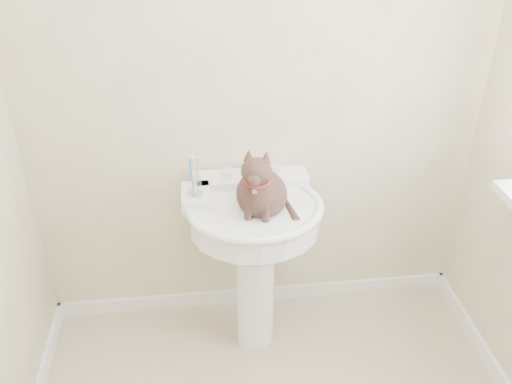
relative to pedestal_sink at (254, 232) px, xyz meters
name	(u,v)px	position (x,y,z in m)	size (l,w,h in m)	color
wall_back	(257,95)	(0.04, 0.29, 0.56)	(2.20, 0.00, 2.50)	beige
baseboard_back	(257,295)	(0.04, 0.28, -0.65)	(2.20, 0.02, 0.09)	white
pedestal_sink	(254,232)	(0.00, 0.00, 0.00)	(0.64, 0.63, 0.88)	white
faucet	(251,172)	(0.00, 0.16, 0.23)	(0.28, 0.12, 0.14)	silver
soap_bar	(255,167)	(0.03, 0.25, 0.20)	(0.09, 0.06, 0.03)	gold
toothbrush_cup	(195,185)	(-0.26, 0.06, 0.24)	(0.07, 0.07, 0.19)	silver
cat	(261,191)	(0.03, -0.04, 0.24)	(0.25, 0.31, 0.46)	#482F25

